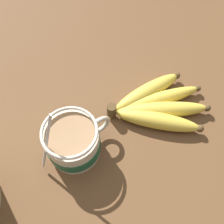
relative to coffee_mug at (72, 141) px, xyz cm
name	(u,v)px	position (x,y,z in cm)	size (l,w,h in cm)	color
table	(110,131)	(8.56, -0.31, -5.38)	(117.12, 117.12, 3.01)	brown
coffee_mug	(72,141)	(0.00, 0.00, 0.00)	(15.56, 10.50, 16.37)	beige
banana_bunch	(156,105)	(19.38, -2.08, -2.12)	(21.43, 16.52, 4.10)	#4C381E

